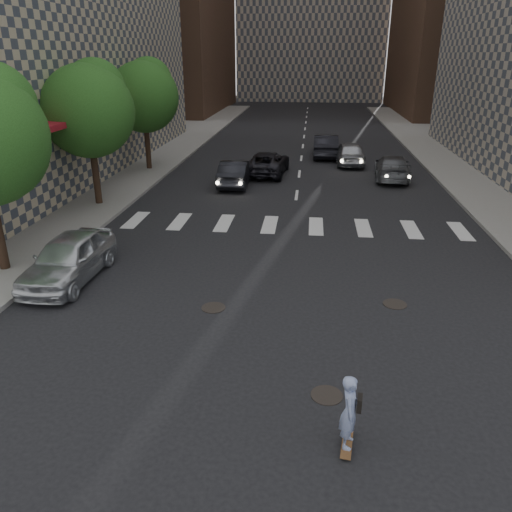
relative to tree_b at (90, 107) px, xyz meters
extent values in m
plane|color=black|center=(9.45, -11.14, -4.65)|extent=(160.00, 160.00, 0.00)
cube|color=gray|center=(-5.05, 8.86, -4.57)|extent=(13.00, 80.00, 0.15)
cube|color=black|center=(-1.75, -1.14, -2.65)|extent=(0.30, 14.00, 4.00)
cube|color=maroon|center=(-0.95, -1.14, -0.55)|extent=(1.60, 14.00, 0.25)
cylinder|color=#382619|center=(-0.05, -0.14, -3.10)|extent=(0.32, 0.32, 2.80)
sphere|color=#204A18|center=(-0.05, -0.14, -0.20)|extent=(4.20, 4.20, 4.20)
sphere|color=#204A18|center=(0.15, 0.46, 0.70)|extent=(2.80, 2.80, 2.80)
cylinder|color=#382619|center=(-0.05, 7.86, -3.10)|extent=(0.32, 0.32, 2.80)
sphere|color=#204A18|center=(-0.05, 7.86, -0.20)|extent=(4.20, 4.20, 4.20)
sphere|color=#204A18|center=(0.15, 8.46, 0.70)|extent=(2.80, 2.80, 2.80)
cylinder|color=black|center=(10.65, -13.64, -4.64)|extent=(0.70, 0.70, 0.02)
cylinder|color=black|center=(7.45, -9.94, -4.64)|extent=(0.70, 0.70, 0.02)
cylinder|color=black|center=(12.75, -9.14, -4.64)|extent=(0.70, 0.70, 0.02)
cube|color=brown|center=(10.99, -15.14, -4.57)|extent=(0.30, 0.81, 0.02)
cylinder|color=green|center=(10.89, -15.41, -4.62)|extent=(0.03, 0.06, 0.05)
cylinder|color=green|center=(11.03, -15.43, -4.62)|extent=(0.03, 0.06, 0.05)
cylinder|color=green|center=(10.96, -14.85, -4.62)|extent=(0.03, 0.06, 0.05)
cylinder|color=green|center=(11.10, -14.87, -4.62)|extent=(0.03, 0.06, 0.05)
imported|color=#949FD7|center=(10.99, -15.14, -3.82)|extent=(0.43, 0.59, 1.49)
cube|color=black|center=(11.16, -15.11, -3.63)|extent=(0.12, 0.26, 0.28)
imported|color=silver|center=(2.45, -8.49, -3.90)|extent=(1.89, 4.45, 1.50)
imported|color=black|center=(5.94, 4.62, -3.94)|extent=(1.61, 4.35, 1.42)
imported|color=#575A5F|center=(14.88, 7.09, -3.95)|extent=(2.35, 4.92, 1.38)
imported|color=black|center=(7.48, 7.57, -3.96)|extent=(2.63, 5.07, 1.36)
imported|color=#A4A6AB|center=(12.66, 11.10, -3.88)|extent=(2.01, 4.56, 1.53)
imported|color=black|center=(11.15, 13.63, -3.86)|extent=(1.73, 4.81, 1.58)
camera|label=1|loc=(10.09, -22.63, 2.24)|focal=35.00mm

